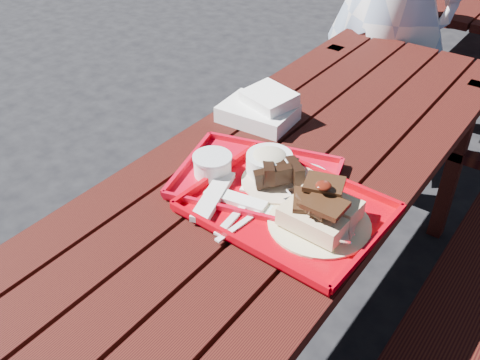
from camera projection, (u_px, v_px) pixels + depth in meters
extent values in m
plane|color=black|center=(264.00, 340.00, 1.98)|extent=(60.00, 60.00, 0.00)
cube|color=#38110A|center=(192.00, 148.00, 1.69)|extent=(0.14, 2.40, 0.04)
cube|color=#38110A|center=(229.00, 164.00, 1.62)|extent=(0.14, 2.40, 0.04)
cube|color=#38110A|center=(271.00, 181.00, 1.55)|extent=(0.14, 2.40, 0.04)
cube|color=#38110A|center=(316.00, 199.00, 1.48)|extent=(0.14, 2.40, 0.04)
cube|color=#38110A|center=(366.00, 220.00, 1.40)|extent=(0.14, 2.40, 0.04)
cube|color=#38110A|center=(139.00, 192.00, 2.00)|extent=(0.25, 2.40, 0.04)
cube|color=#38110A|center=(263.00, 145.00, 2.68)|extent=(0.06, 0.06, 0.42)
cube|color=#38110A|center=(445.00, 344.00, 1.45)|extent=(0.25, 2.40, 0.04)
cube|color=#38110A|center=(327.00, 123.00, 2.53)|extent=(0.06, 0.06, 0.75)
cube|color=#38110A|center=(454.00, 165.00, 2.24)|extent=(0.06, 0.06, 0.75)
cube|color=#38110A|center=(389.00, 132.00, 2.35)|extent=(1.40, 0.06, 0.04)
cube|color=#38110A|center=(418.00, 2.00, 3.83)|extent=(0.25, 2.40, 0.04)
cube|color=#38110A|center=(362.00, 70.00, 3.41)|extent=(0.06, 0.06, 0.42)
cube|color=#38110A|center=(450.00, 2.00, 4.51)|extent=(0.06, 0.06, 0.42)
cube|color=#38110A|center=(401.00, 62.00, 3.10)|extent=(0.06, 0.06, 0.75)
cube|color=#38110A|center=(454.00, 66.00, 2.93)|extent=(1.40, 0.06, 0.04)
cube|color=#B4000C|center=(287.00, 211.00, 1.39)|extent=(0.49, 0.39, 0.01)
cube|color=#B4000C|center=(324.00, 174.00, 1.50)|extent=(0.48, 0.03, 0.02)
cube|color=#B4000C|center=(243.00, 244.00, 1.27)|extent=(0.48, 0.03, 0.02)
cube|color=#B4000C|center=(370.00, 245.00, 1.26)|extent=(0.03, 0.37, 0.02)
cube|color=#B4000C|center=(218.00, 173.00, 1.51)|extent=(0.03, 0.37, 0.02)
cylinder|color=beige|center=(319.00, 223.00, 1.34)|extent=(0.26, 0.26, 0.01)
cube|color=beige|center=(312.00, 222.00, 1.29)|extent=(0.17, 0.08, 0.05)
cube|color=beige|center=(329.00, 204.00, 1.35)|extent=(0.17, 0.08, 0.05)
ellipsoid|color=#4A1209|center=(324.00, 181.00, 1.26)|extent=(0.04, 0.04, 0.02)
cylinder|color=silver|center=(269.00, 165.00, 1.50)|extent=(0.13, 0.13, 0.06)
ellipsoid|color=beige|center=(269.00, 159.00, 1.49)|extent=(0.11, 0.11, 0.05)
cylinder|color=silver|center=(306.00, 178.00, 1.49)|extent=(0.13, 0.13, 0.01)
cube|color=white|center=(213.00, 196.00, 1.42)|extent=(0.11, 0.22, 0.02)
cube|color=white|center=(235.00, 215.00, 1.36)|extent=(0.04, 0.17, 0.01)
cube|color=white|center=(242.00, 223.00, 1.34)|extent=(0.04, 0.18, 0.01)
cube|color=white|center=(266.00, 208.00, 1.39)|extent=(0.06, 0.06, 0.00)
cube|color=red|center=(256.00, 181.00, 1.50)|extent=(0.50, 0.43, 0.01)
cube|color=red|center=(274.00, 147.00, 1.62)|extent=(0.41, 0.13, 0.02)
cube|color=red|center=(236.00, 211.00, 1.37)|extent=(0.41, 0.13, 0.02)
cube|color=red|center=(331.00, 192.00, 1.44)|extent=(0.10, 0.32, 0.02)
cube|color=red|center=(188.00, 162.00, 1.56)|extent=(0.10, 0.32, 0.02)
cube|color=white|center=(273.00, 181.00, 1.49)|extent=(0.18, 0.18, 0.01)
cylinder|color=beige|center=(279.00, 181.00, 1.48)|extent=(0.21, 0.21, 0.01)
cylinder|color=white|center=(213.00, 166.00, 1.51)|extent=(0.11, 0.11, 0.05)
cylinder|color=silver|center=(212.00, 157.00, 1.49)|extent=(0.11, 0.11, 0.01)
cube|color=white|center=(236.00, 199.00, 1.41)|extent=(0.18, 0.07, 0.01)
cube|color=silver|center=(289.00, 210.00, 1.38)|extent=(0.06, 0.05, 0.00)
cube|color=white|center=(258.00, 113.00, 1.78)|extent=(0.25, 0.19, 0.05)
cube|color=white|center=(269.00, 98.00, 1.76)|extent=(0.19, 0.17, 0.04)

